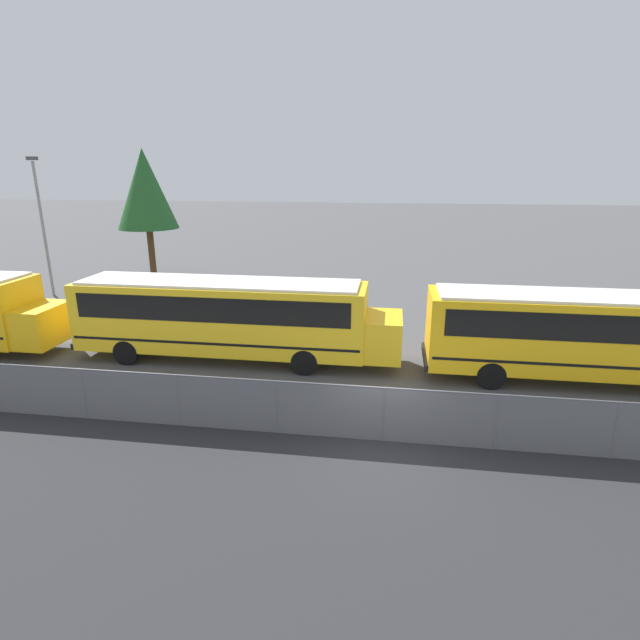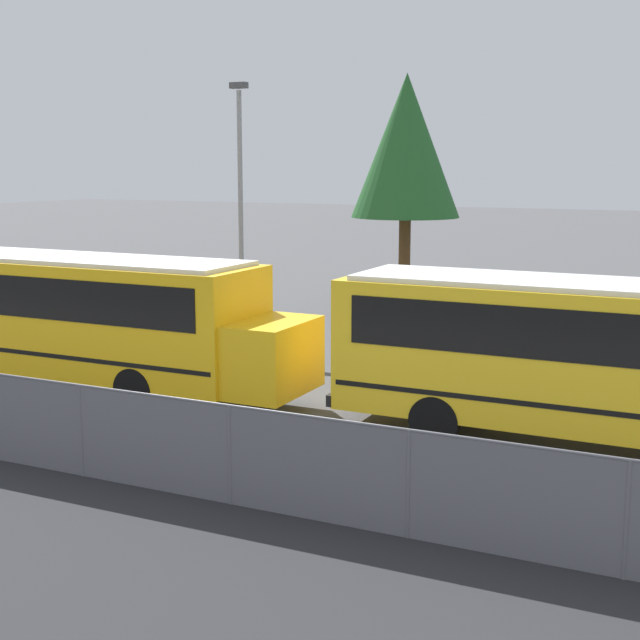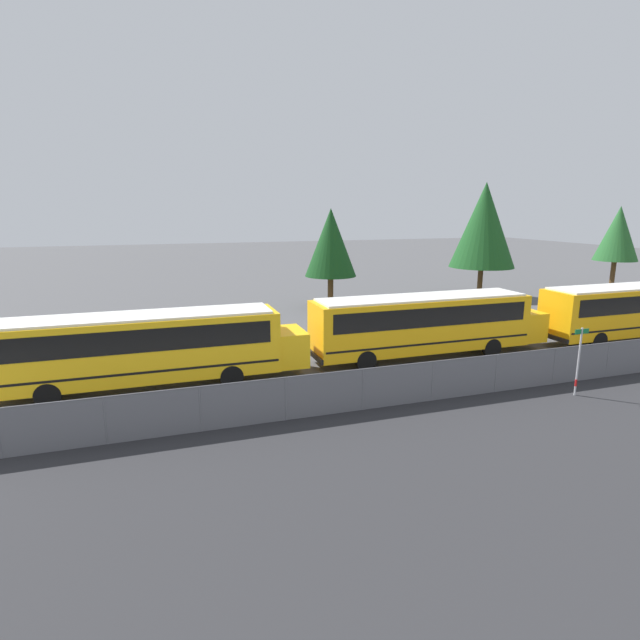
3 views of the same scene
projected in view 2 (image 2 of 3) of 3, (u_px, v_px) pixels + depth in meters
school_bus_2 at (53, 308)px, 21.91m from camera, size 13.01×2.56×3.25m
light_pole at (240, 195)px, 29.70m from camera, size 0.60×0.24×8.07m
tree_2 at (406, 147)px, 32.70m from camera, size 4.02×4.02×8.71m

